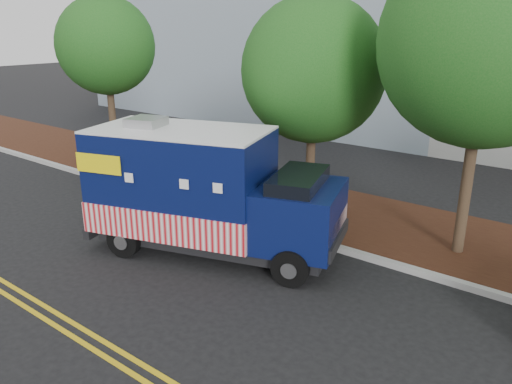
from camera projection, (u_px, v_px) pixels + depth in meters
The scene contains 10 objects.
ground at pixel (196, 234), 13.37m from camera, with size 120.00×120.00×0.00m, color black.
curb at pixel (230, 217), 14.39m from camera, with size 120.00×0.18×0.15m, color #9E9E99.
mulch_strip at pixel (273, 198), 15.97m from camera, with size 120.00×4.00×0.15m, color black.
centerline_near at pixel (42, 304), 10.02m from camera, with size 120.00×0.10×0.01m, color gold.
centerline_far at pixel (30, 310), 9.84m from camera, with size 120.00×0.10×0.01m, color gold.
tree_a at pixel (106, 46), 18.00m from camera, with size 3.52×3.52×6.37m.
tree_b at pixel (314, 70), 13.71m from camera, with size 4.03×4.03×6.17m.
tree_c at pixel (487, 41), 10.51m from camera, with size 4.59×4.59×7.31m.
sign_post at pixel (157, 156), 16.48m from camera, with size 0.06×0.06×2.40m, color #473828.
food_truck at pixel (203, 194), 12.03m from camera, with size 6.49×3.94×3.23m.
Camera 1 is at (8.77, -8.77, 5.36)m, focal length 35.00 mm.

